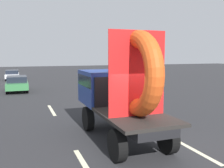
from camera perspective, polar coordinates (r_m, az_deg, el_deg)
ground_plane at (r=8.64m, az=7.21°, el=-14.17°), size 120.00×120.00×0.00m
flatbed_truck at (r=9.24m, az=1.32°, el=-1.33°), size 2.02×5.20×3.82m
distant_sedan at (r=22.22m, az=-20.95°, el=0.18°), size 1.70×3.96×1.29m
lane_dash_left_near at (r=7.41m, az=-6.41°, el=-17.83°), size 0.16×2.20×0.01m
lane_dash_left_far at (r=14.29m, az=-13.69°, el=-5.84°), size 0.16×2.74×0.01m
lane_dash_right_near at (r=8.72m, az=18.51°, el=-14.26°), size 0.16×2.37×0.01m
lane_dash_right_far at (r=15.68m, az=-0.75°, el=-4.52°), size 0.16×2.11×0.01m
oncoming_car at (r=32.59m, az=-21.91°, el=2.02°), size 1.57×3.66×1.19m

